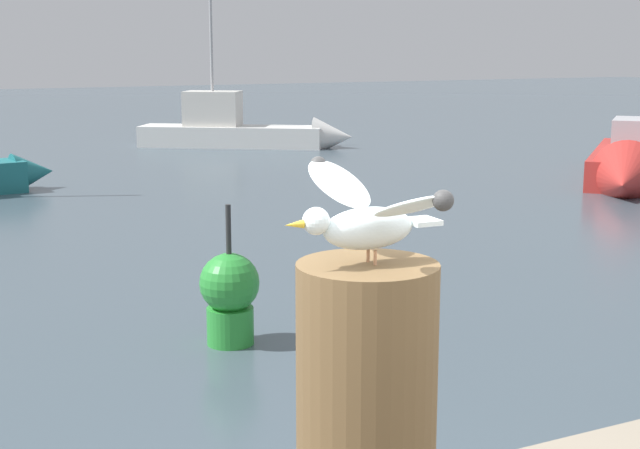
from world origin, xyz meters
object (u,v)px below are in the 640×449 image
at_px(boat_red, 630,166).
at_px(channel_buoy, 230,295).
at_px(seagull, 367,214).
at_px(boat_white, 247,130).
at_px(mooring_post, 366,428).

relative_size(boat_red, channel_buoy, 4.03).
bearing_deg(seagull, boat_red, 42.51).
bearing_deg(boat_white, channel_buoy, -112.73).
bearing_deg(boat_white, seagull, -111.43).
xyz_separation_m(mooring_post, boat_white, (8.46, 21.56, -1.36)).
xyz_separation_m(seagull, boat_white, (8.46, 21.56, -1.89)).
xyz_separation_m(seagull, boat_red, (12.75, 11.69, -1.99)).
xyz_separation_m(boat_white, boat_red, (4.29, -9.86, -0.10)).
height_order(mooring_post, seagull, seagull).
distance_m(seagull, boat_white, 23.23).
xyz_separation_m(mooring_post, seagull, (-0.00, 0.00, 0.53)).
distance_m(seagull, boat_red, 17.42).
bearing_deg(boat_red, seagull, -137.49).
relative_size(mooring_post, boat_red, 0.15).
distance_m(boat_white, channel_buoy, 16.99).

